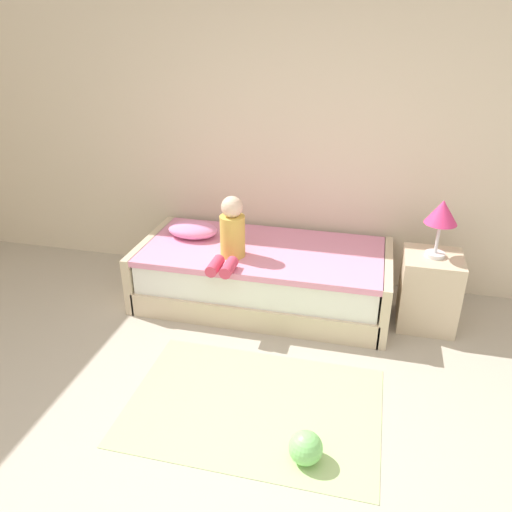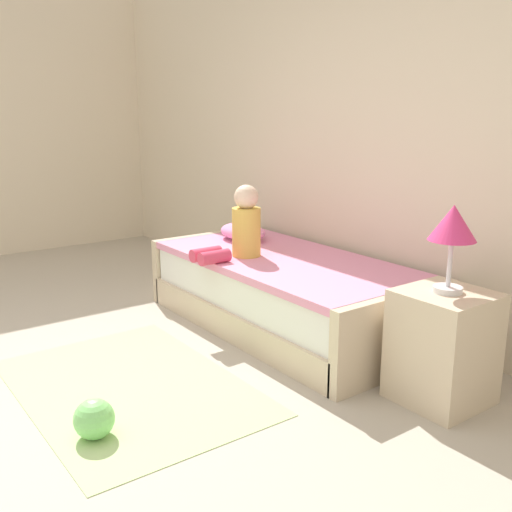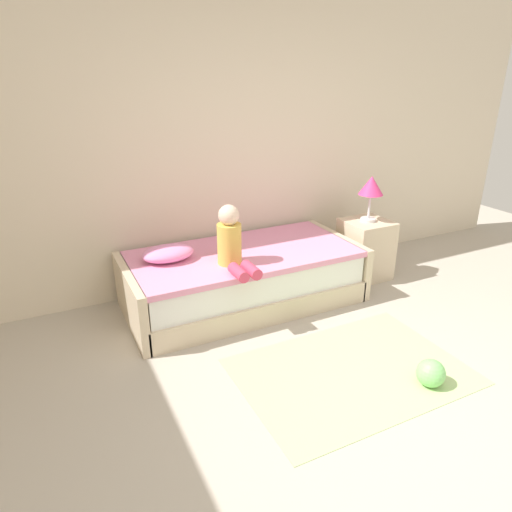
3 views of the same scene
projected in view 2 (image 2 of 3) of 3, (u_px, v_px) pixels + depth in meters
The scene contains 8 objects.
wall_rear at pixel (367, 117), 4.10m from camera, with size 7.20×0.10×2.90m, color beige.
bed at pixel (284, 293), 4.17m from camera, with size 2.11×1.00×0.50m.
nightstand at pixel (443, 347), 3.08m from camera, with size 0.44×0.44×0.60m, color beige.
table_lamp at pixel (453, 227), 2.93m from camera, with size 0.24×0.24×0.45m.
child_figure at pixel (241, 228), 4.09m from camera, with size 0.20×0.51×0.50m.
pillow at pixel (243, 232), 4.66m from camera, with size 0.44×0.30×0.13m, color #EA8CC6.
toy_ball at pixel (94, 419), 2.77m from camera, with size 0.19×0.19×0.19m, color #7FD872.
area_rug at pixel (130, 386), 3.29m from camera, with size 1.60×1.10×0.01m, color #B2D189.
Camera 2 is at (2.94, -0.52, 1.51)m, focal length 41.44 mm.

